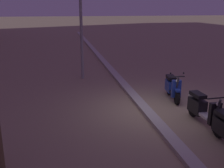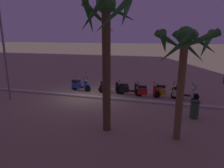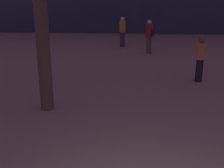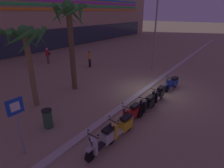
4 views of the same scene
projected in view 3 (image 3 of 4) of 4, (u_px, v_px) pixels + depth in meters
name	position (u px, v px, depth m)	size (l,w,h in m)	color
pedestrian_strolling_near_curb	(200.00, 58.00, 10.85)	(0.34, 0.34, 1.65)	black
pedestrian_window_shopping	(149.00, 36.00, 15.22)	(0.43, 0.42, 1.68)	brown
pedestrian_by_palm_tree	(122.00, 31.00, 16.75)	(0.34, 0.34, 1.66)	#2D3351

